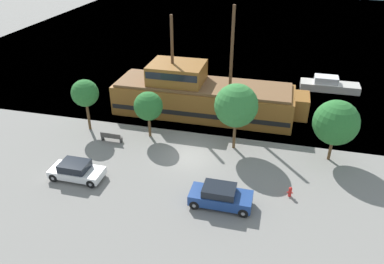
% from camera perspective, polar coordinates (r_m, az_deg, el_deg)
% --- Properties ---
extents(ground_plane, '(160.00, 160.00, 0.00)m').
position_cam_1_polar(ground_plane, '(30.76, -0.15, -3.81)').
color(ground_plane, gray).
extents(water_surface, '(80.00, 80.00, 0.00)m').
position_cam_1_polar(water_surface, '(71.26, 8.88, 15.35)').
color(water_surface, teal).
rests_on(water_surface, ground).
extents(pirate_ship, '(18.77, 5.20, 10.67)m').
position_cam_1_polar(pirate_ship, '(37.04, 1.43, 5.55)').
color(pirate_ship, brown).
rests_on(pirate_ship, water_surface).
extents(moored_boat_dockside, '(6.47, 2.09, 1.59)m').
position_cam_1_polar(moored_boat_dockside, '(45.77, 20.12, 6.75)').
color(moored_boat_dockside, '#B7B2A8').
rests_on(moored_boat_dockside, water_surface).
extents(parked_car_curb_front, '(4.20, 1.86, 1.51)m').
position_cam_1_polar(parked_car_curb_front, '(25.55, 4.35, -9.74)').
color(parked_car_curb_front, navy).
rests_on(parked_car_curb_front, ground_plane).
extents(parked_car_curb_mid, '(3.97, 1.85, 1.38)m').
position_cam_1_polar(parked_car_curb_mid, '(29.27, -17.21, -5.64)').
color(parked_car_curb_mid, white).
rests_on(parked_car_curb_mid, ground_plane).
extents(fire_hydrant, '(0.42, 0.25, 0.76)m').
position_cam_1_polar(fire_hydrant, '(27.31, 14.72, -8.75)').
color(fire_hydrant, red).
rests_on(fire_hydrant, ground_plane).
extents(bench_promenade_east, '(1.88, 0.45, 0.85)m').
position_cam_1_polar(bench_promenade_east, '(33.40, -12.20, -0.75)').
color(bench_promenade_east, '#4C4742').
rests_on(bench_promenade_east, ground_plane).
extents(tree_row_east, '(2.42, 2.42, 4.84)m').
position_cam_1_polar(tree_row_east, '(34.58, -16.00, 5.69)').
color(tree_row_east, brown).
rests_on(tree_row_east, ground_plane).
extents(tree_row_mideast, '(2.52, 2.52, 4.24)m').
position_cam_1_polar(tree_row_mideast, '(32.55, -6.67, 3.93)').
color(tree_row_mideast, brown).
rests_on(tree_row_mideast, ground_plane).
extents(tree_row_midwest, '(3.56, 3.56, 5.75)m').
position_cam_1_polar(tree_row_midwest, '(30.32, 6.75, 4.02)').
color(tree_row_midwest, brown).
rests_on(tree_row_midwest, ground_plane).
extents(tree_row_west, '(3.53, 3.53, 5.13)m').
position_cam_1_polar(tree_row_west, '(30.84, 21.09, 1.34)').
color(tree_row_west, brown).
rests_on(tree_row_west, ground_plane).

